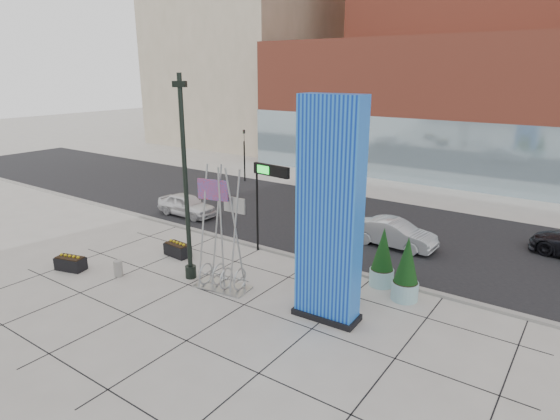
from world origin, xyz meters
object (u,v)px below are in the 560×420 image
Objects in this scene: concrete_bollard at (118,269)px; car_silver_mid at (394,234)px; lamp_post at (187,200)px; public_art_sculpture at (222,257)px; blue_pylon at (329,217)px; car_white_west at (187,205)px; overhead_street_sign at (269,177)px.

concrete_bollard is 0.17× the size of car_silver_mid.
lamp_post is 2.77m from public_art_sculpture.
lamp_post is at bearing -178.60° from blue_pylon.
lamp_post is 9.50m from car_white_west.
blue_pylon is at bearing -114.21° from car_white_west.
lamp_post is 1.66× the size of public_art_sculpture.
public_art_sculpture is at bearing -177.90° from blue_pylon.
lamp_post is at bearing 174.61° from public_art_sculpture.
public_art_sculpture reaches higher than car_silver_mid.
lamp_post reaches higher than car_white_west.
public_art_sculpture is at bearing 156.91° from car_silver_mid.
blue_pylon reaches higher than overhead_street_sign.
public_art_sculpture is at bearing -74.84° from overhead_street_sign.
blue_pylon is 1.53× the size of public_art_sculpture.
car_white_west is at bearing 102.32° from car_silver_mid.
concrete_bollard is at bearing -169.18° from blue_pylon.
overhead_street_sign is at bearing 57.44° from concrete_bollard.
concrete_bollard is at bearing -116.51° from overhead_street_sign.
car_silver_mid is (5.71, 8.47, -2.77)m from lamp_post.
blue_pylon is at bearing -2.89° from public_art_sculpture.
car_white_west is at bearing 136.59° from public_art_sculpture.
lamp_post is at bearing 32.60° from concrete_bollard.
lamp_post reaches higher than public_art_sculpture.
concrete_bollard is at bearing -147.40° from lamp_post.
blue_pylon reaches higher than car_silver_mid.
concrete_bollard is at bearing -153.54° from car_white_west.
public_art_sculpture is 4.85m from overhead_street_sign.
car_white_west is (-13.04, 5.80, -3.12)m from blue_pylon.
blue_pylon is 6.44m from lamp_post.
car_white_west is at bearing 136.85° from lamp_post.
lamp_post is 2.03× the size of car_silver_mid.
lamp_post is at bearing -133.38° from car_white_west.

